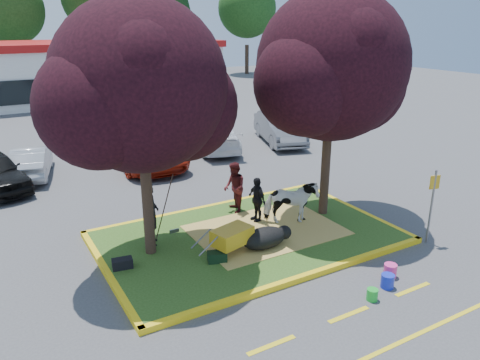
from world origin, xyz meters
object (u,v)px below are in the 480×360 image
calf (264,238)px  bucket_green (372,295)px  bucket_blue (387,281)px  car_silver (31,161)px  sign_post (432,200)px  bucket_pink (390,271)px  wheelbarrow (233,236)px  handler (151,214)px  cow (291,203)px

calf → bucket_green: size_ratio=4.75×
bucket_blue → car_silver: car_silver is taller
bucket_green → bucket_blue: bearing=16.5°
sign_post → bucket_green: size_ratio=7.87×
calf → bucket_pink: 3.32m
wheelbarrow → sign_post: (5.24, -1.95, 0.67)m
handler → wheelbarrow: (1.64, -1.62, -0.40)m
calf → bucket_pink: bearing=-61.0°
calf → sign_post: (4.35, -1.81, 0.88)m
cow → wheelbarrow: size_ratio=0.83×
cow → calf: (-1.55, -0.95, -0.39)m
calf → wheelbarrow: bearing=162.7°
wheelbarrow → car_silver: (-3.65, 10.06, -0.03)m
bucket_pink → wheelbarrow: bearing=136.3°
calf → handler: (-2.53, 1.76, 0.61)m
cow → calf: 1.86m
bucket_green → bucket_pink: bearing=24.9°
bucket_blue → sign_post: bearing=22.2°
car_silver → bucket_pink: bearing=130.1°
bucket_blue → car_silver: bearing=115.0°
bucket_green → handler: bearing=124.8°
calf → handler: handler is taller
wheelbarrow → bucket_green: wheelbarrow is taller
bucket_pink → bucket_blue: bucket_pink is taller
cow → bucket_blue: cow is taller
wheelbarrow → bucket_green: bearing=-77.3°
cow → bucket_blue: 3.95m
calf → sign_post: 4.79m
wheelbarrow → car_silver: 10.70m
bucket_green → bucket_pink: bucket_pink is taller
calf → bucket_pink: calf is taller
cow → bucket_green: size_ratio=5.77×
bucket_blue → handler: bearing=131.2°
sign_post → bucket_pink: sign_post is taller
sign_post → car_silver: sign_post is taller
wheelbarrow → bucket_pink: wheelbarrow is taller
calf → car_silver: size_ratio=0.35×
handler → bucket_green: bearing=-126.0°
sign_post → bucket_green: 3.89m
handler → bucket_green: (3.42, -4.91, -0.90)m
handler → car_silver: size_ratio=0.48×
handler → wheelbarrow: size_ratio=0.94×
bucket_pink → handler: bearing=135.9°
handler → bucket_blue: bearing=-119.6°
cow → bucket_green: (-0.66, -4.10, -0.68)m
cow → wheelbarrow: (-2.44, -0.81, -0.18)m
wheelbarrow → car_silver: car_silver is taller
bucket_green → car_silver: bearing=112.2°
wheelbarrow → bucket_pink: bearing=-59.4°
calf → handler: bearing=136.8°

